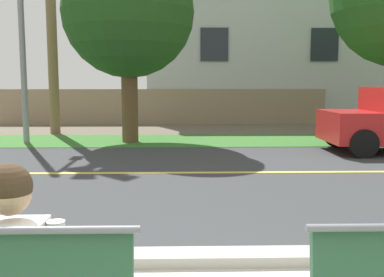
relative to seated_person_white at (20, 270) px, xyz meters
The scene contains 9 objects.
ground_plane 7.43m from the seated_person_white, 82.08° to the left, with size 140.00×140.00×0.00m, color #665B4C.
curb_edge 2.06m from the seated_person_white, 58.73° to the left, with size 44.00×0.30×0.11m, color #ADA89E.
street_asphalt 5.96m from the seated_person_white, 80.07° to the left, with size 52.00×8.00×0.01m, color #383A3D.
road_centre_line 5.96m from the seated_person_white, 80.07° to the left, with size 48.00×0.14×0.01m, color #E0CC4C.
far_verge_grass 10.56m from the seated_person_white, 84.44° to the left, with size 48.00×2.80×0.02m, color #38702D.
seated_person_white is the anchor object (origin of this frame).
shade_tree_far_left 10.58m from the seated_person_white, 92.60° to the left, with size 3.54×3.54×5.84m.
garden_wall 15.82m from the seated_person_white, 89.63° to the left, with size 13.00×0.36×1.40m, color gray.
house_across_street 19.67m from the seated_person_white, 77.10° to the left, with size 10.53×6.91×6.33m.
Camera 1 is at (-0.19, -1.57, 1.63)m, focal length 42.08 mm.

